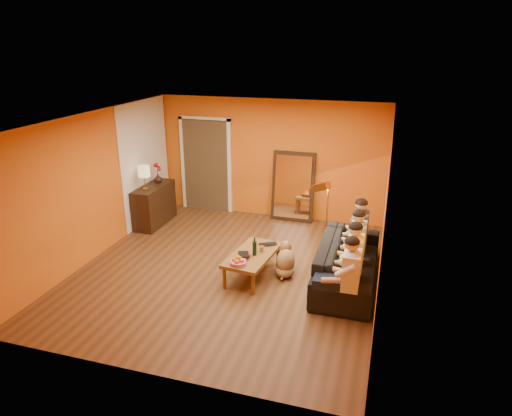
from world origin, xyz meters
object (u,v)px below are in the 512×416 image
(sofa, at_px, (348,261))
(tumbler, at_px, (262,249))
(person_mid_right, at_px, (357,245))
(person_far_right, at_px, (360,232))
(person_far_left, at_px, (351,277))
(person_mid_left, at_px, (354,260))
(floor_lamp, at_px, (326,223))
(laptop, at_px, (269,245))
(table_lamp, at_px, (145,178))
(coffee_table, at_px, (253,265))
(mirror_frame, at_px, (293,187))
(vase, at_px, (158,178))
(wine_bottle, at_px, (255,246))
(dog, at_px, (286,259))
(sideboard, at_px, (154,205))

(sofa, height_order, tumbler, sofa)
(person_mid_right, xyz_separation_m, person_far_right, (0.00, 0.55, 0.00))
(person_far_left, xyz_separation_m, person_mid_left, (0.00, 0.55, 0.00))
(person_mid_left, bearing_deg, floor_lamp, 118.53)
(laptop, bearing_deg, floor_lamp, 4.05)
(table_lamp, height_order, floor_lamp, floor_lamp)
(person_mid_right, bearing_deg, coffee_table, -166.07)
(mirror_frame, bearing_deg, table_lamp, -153.68)
(mirror_frame, xyz_separation_m, table_lamp, (-2.79, -1.38, 0.34))
(laptop, bearing_deg, sofa, -31.36)
(table_lamp, relative_size, tumbler, 5.38)
(sofa, height_order, laptop, sofa)
(vase, bearing_deg, wine_bottle, -35.16)
(dog, xyz_separation_m, wine_bottle, (-0.47, -0.24, 0.28))
(sideboard, xyz_separation_m, dog, (3.23, -1.45, -0.13))
(laptop, bearing_deg, wine_bottle, -137.77)
(mirror_frame, height_order, tumbler, mirror_frame)
(dog, distance_m, vase, 3.71)
(sideboard, relative_size, person_far_right, 0.97)
(person_far_left, xyz_separation_m, person_mid_right, (0.00, 1.10, 0.00))
(sofa, xyz_separation_m, person_far_left, (0.13, -1.00, 0.27))
(mirror_frame, distance_m, person_mid_right, 2.80)
(mirror_frame, height_order, table_lamp, mirror_frame)
(wine_bottle, bearing_deg, mirror_frame, 89.32)
(person_far_left, height_order, wine_bottle, person_far_left)
(sofa, bearing_deg, person_mid_right, -52.43)
(person_mid_right, bearing_deg, dog, -169.05)
(mirror_frame, xyz_separation_m, vase, (-2.79, -0.83, 0.19))
(dog, xyz_separation_m, tumbler, (-0.40, -0.07, 0.16))
(sofa, bearing_deg, sideboard, 72.59)
(person_far_left, distance_m, person_far_right, 1.65)
(sofa, distance_m, wine_bottle, 1.54)
(person_mid_right, height_order, laptop, person_mid_right)
(mirror_frame, distance_m, wine_bottle, 2.78)
(person_mid_left, bearing_deg, mirror_frame, 118.92)
(table_lamp, height_order, sofa, table_lamp)
(coffee_table, distance_m, floor_lamp, 1.52)
(vase, bearing_deg, sofa, -20.43)
(floor_lamp, bearing_deg, wine_bottle, -115.84)
(mirror_frame, relative_size, table_lamp, 2.98)
(table_lamp, height_order, laptop, table_lamp)
(floor_lamp, height_order, tumbler, floor_lamp)
(table_lamp, height_order, person_mid_right, table_lamp)
(sofa, relative_size, dog, 3.90)
(table_lamp, bearing_deg, floor_lamp, -5.95)
(table_lamp, xyz_separation_m, dog, (3.23, -1.15, -0.81))
(person_far_left, distance_m, laptop, 1.82)
(mirror_frame, bearing_deg, person_mid_left, -61.08)
(wine_bottle, height_order, vase, vase)
(dog, xyz_separation_m, vase, (-3.23, 1.70, 0.65))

